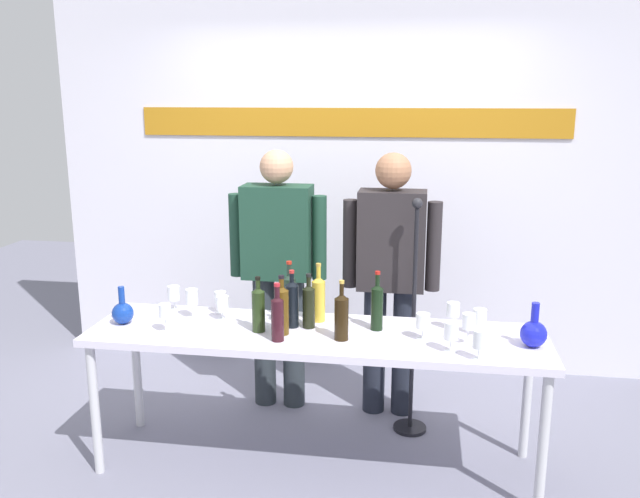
# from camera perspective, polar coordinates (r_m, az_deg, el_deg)

# --- Properties ---
(ground_plane) EXTENTS (10.00, 10.00, 0.00)m
(ground_plane) POSITION_cam_1_polar(r_m,az_deg,el_deg) (3.82, -0.37, -18.10)
(ground_plane) COLOR slate
(back_wall) EXTENTS (4.33, 0.11, 3.00)m
(back_wall) POSITION_cam_1_polar(r_m,az_deg,el_deg) (4.78, 2.57, 7.39)
(back_wall) COLOR silver
(back_wall) RESTS_ON ground
(display_table) EXTENTS (2.40, 0.62, 0.77)m
(display_table) POSITION_cam_1_polar(r_m,az_deg,el_deg) (3.51, -0.39, -8.14)
(display_table) COLOR silver
(display_table) RESTS_ON ground
(decanter_blue_left) EXTENTS (0.12, 0.12, 0.21)m
(decanter_blue_left) POSITION_cam_1_polar(r_m,az_deg,el_deg) (3.74, -16.73, -5.26)
(decanter_blue_left) COLOR navy
(decanter_blue_left) RESTS_ON display_table
(decanter_blue_right) EXTENTS (0.13, 0.13, 0.23)m
(decanter_blue_right) POSITION_cam_1_polar(r_m,az_deg,el_deg) (3.43, 18.03, -6.92)
(decanter_blue_right) COLOR #181FBE
(decanter_blue_right) RESTS_ON display_table
(presenter_left) EXTENTS (0.62, 0.22, 1.66)m
(presenter_left) POSITION_cam_1_polar(r_m,az_deg,el_deg) (4.15, -3.66, -1.20)
(presenter_left) COLOR #272D32
(presenter_left) RESTS_ON ground
(presenter_right) EXTENTS (0.60, 0.22, 1.66)m
(presenter_right) POSITION_cam_1_polar(r_m,az_deg,el_deg) (4.06, 6.16, -1.73)
(presenter_right) COLOR #1D212B
(presenter_right) RESTS_ON ground
(wine_bottle_0) EXTENTS (0.07, 0.07, 0.30)m
(wine_bottle_0) POSITION_cam_1_polar(r_m,az_deg,el_deg) (3.47, -5.36, -5.11)
(wine_bottle_0) COLOR #213215
(wine_bottle_0) RESTS_ON display_table
(wine_bottle_1) EXTENTS (0.07, 0.07, 0.31)m
(wine_bottle_1) POSITION_cam_1_polar(r_m,az_deg,el_deg) (3.52, -2.45, -4.65)
(wine_bottle_1) COLOR black
(wine_bottle_1) RESTS_ON display_table
(wine_bottle_2) EXTENTS (0.06, 0.06, 0.30)m
(wine_bottle_2) POSITION_cam_1_polar(r_m,az_deg,el_deg) (3.33, -3.71, -5.84)
(wine_bottle_2) COLOR black
(wine_bottle_2) RESTS_ON display_table
(wine_bottle_3) EXTENTS (0.06, 0.06, 0.32)m
(wine_bottle_3) POSITION_cam_1_polar(r_m,az_deg,el_deg) (3.49, 4.96, -4.89)
(wine_bottle_3) COLOR black
(wine_bottle_3) RESTS_ON display_table
(wine_bottle_4) EXTENTS (0.07, 0.07, 0.33)m
(wine_bottle_4) POSITION_cam_1_polar(r_m,az_deg,el_deg) (3.61, -0.13, -4.21)
(wine_bottle_4) COLOR gold
(wine_bottle_4) RESTS_ON display_table
(wine_bottle_5) EXTENTS (0.07, 0.07, 0.32)m
(wine_bottle_5) POSITION_cam_1_polar(r_m,az_deg,el_deg) (3.42, -3.34, -5.17)
(wine_bottle_5) COLOR #4E350E
(wine_bottle_5) RESTS_ON display_table
(wine_bottle_6) EXTENTS (0.07, 0.07, 0.30)m
(wine_bottle_6) POSITION_cam_1_polar(r_m,az_deg,el_deg) (3.51, -0.98, -4.85)
(wine_bottle_6) COLOR black
(wine_bottle_6) RESTS_ON display_table
(wine_bottle_7) EXTENTS (0.07, 0.07, 0.31)m
(wine_bottle_7) POSITION_cam_1_polar(r_m,az_deg,el_deg) (3.34, 1.87, -5.77)
(wine_bottle_7) COLOR black
(wine_bottle_7) RESTS_ON display_table
(wine_bottle_8) EXTENTS (0.07, 0.07, 0.33)m
(wine_bottle_8) POSITION_cam_1_polar(r_m,az_deg,el_deg) (3.66, -2.67, -3.95)
(wine_bottle_8) COLOR #1C2F24
(wine_bottle_8) RESTS_ON display_table
(wine_glass_left_0) EXTENTS (0.07, 0.07, 0.16)m
(wine_glass_left_0) POSITION_cam_1_polar(r_m,az_deg,el_deg) (3.73, -11.05, -4.15)
(wine_glass_left_0) COLOR white
(wine_glass_left_0) RESTS_ON display_table
(wine_glass_left_1) EXTENTS (0.07, 0.07, 0.14)m
(wine_glass_left_1) POSITION_cam_1_polar(r_m,az_deg,el_deg) (3.90, -12.56, -3.79)
(wine_glass_left_1) COLOR white
(wine_glass_left_1) RESTS_ON display_table
(wine_glass_left_2) EXTENTS (0.07, 0.07, 0.12)m
(wine_glass_left_2) POSITION_cam_1_polar(r_m,az_deg,el_deg) (3.80, -8.63, -4.21)
(wine_glass_left_2) COLOR white
(wine_glass_left_2) RESTS_ON display_table
(wine_glass_left_3) EXTENTS (0.07, 0.07, 0.13)m
(wine_glass_left_3) POSITION_cam_1_polar(r_m,az_deg,el_deg) (3.68, -8.45, -4.69)
(wine_glass_left_3) COLOR white
(wine_glass_left_3) RESTS_ON display_table
(wine_glass_left_4) EXTENTS (0.06, 0.06, 0.15)m
(wine_glass_left_4) POSITION_cam_1_polar(r_m,az_deg,el_deg) (3.54, -13.29, -5.30)
(wine_glass_left_4) COLOR white
(wine_glass_left_4) RESTS_ON display_table
(wine_glass_right_0) EXTENTS (0.07, 0.07, 0.15)m
(wine_glass_right_0) POSITION_cam_1_polar(r_m,az_deg,el_deg) (3.56, 11.47, -5.22)
(wine_glass_right_0) COLOR white
(wine_glass_right_0) RESTS_ON display_table
(wine_glass_right_1) EXTENTS (0.07, 0.07, 0.14)m
(wine_glass_right_1) POSITION_cam_1_polar(r_m,az_deg,el_deg) (3.39, 8.93, -6.22)
(wine_glass_right_1) COLOR white
(wine_glass_right_1) RESTS_ON display_table
(wine_glass_right_2) EXTENTS (0.07, 0.07, 0.14)m
(wine_glass_right_2) POSITION_cam_1_polar(r_m,az_deg,el_deg) (3.50, 13.69, -5.76)
(wine_glass_right_2) COLOR white
(wine_glass_right_2) RESTS_ON display_table
(wine_glass_right_3) EXTENTS (0.07, 0.07, 0.16)m
(wine_glass_right_3) POSITION_cam_1_polar(r_m,az_deg,el_deg) (3.36, 12.77, -6.20)
(wine_glass_right_3) COLOR white
(wine_glass_right_3) RESTS_ON display_table
(wine_glass_right_4) EXTENTS (0.07, 0.07, 0.15)m
(wine_glass_right_4) POSITION_cam_1_polar(r_m,az_deg,el_deg) (3.25, 11.30, -7.00)
(wine_glass_right_4) COLOR white
(wine_glass_right_4) RESTS_ON display_table
(wine_glass_right_5) EXTENTS (0.06, 0.06, 0.15)m
(wine_glass_right_5) POSITION_cam_1_polar(r_m,az_deg,el_deg) (3.19, 13.66, -7.66)
(wine_glass_right_5) COLOR white
(wine_glass_right_5) RESTS_ON display_table
(microphone_stand) EXTENTS (0.20, 0.20, 1.42)m
(microphone_stand) POSITION_cam_1_polar(r_m,az_deg,el_deg) (3.99, 7.98, -9.28)
(microphone_stand) COLOR black
(microphone_stand) RESTS_ON ground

